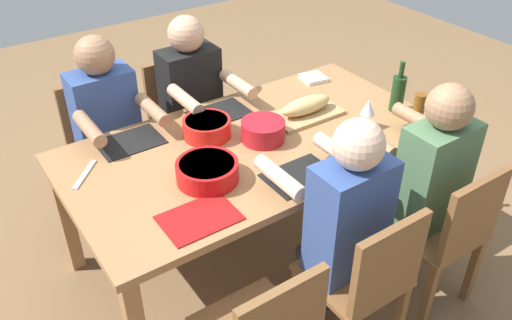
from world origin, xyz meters
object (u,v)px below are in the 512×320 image
Objects in this scene: dining_table at (256,154)px; serving_bowl_pasta at (207,127)px; diner_near_center at (342,218)px; wine_bottle at (398,93)px; chair_near_right at (448,232)px; chair_far_center at (183,118)px; napkin_stack at (314,78)px; cup_near_right at (362,133)px; chair_near_center at (366,279)px; serving_bowl_fruit at (207,170)px; beer_bottle at (418,113)px; wine_glass at (368,108)px; serving_bowl_salad at (264,130)px; cutting_board at (306,114)px; diner_far_left at (109,125)px; bread_loaf at (306,105)px; diner_near_right at (426,177)px; chair_far_left at (103,143)px; diner_far_center at (194,100)px.

dining_table is 0.29m from serving_bowl_pasta.
wine_bottle is (0.84, 0.49, 0.15)m from diner_near_center.
chair_near_right is 1.76m from chair_far_center.
diner_near_center is 1.27m from napkin_stack.
dining_table is at bearing 145.56° from cup_near_right.
diner_near_center is at bearing 90.00° from chair_near_center.
cup_near_right reaches higher than serving_bowl_fruit.
wine_glass is at bearing 135.60° from beer_bottle.
serving_bowl_fruit is at bearing -161.38° from serving_bowl_salad.
cup_near_right is at bearing 99.66° from chair_near_right.
chair_far_center is at bearing 116.14° from cutting_board.
serving_bowl_pasta is (0.36, -0.46, 0.10)m from diner_far_left.
bread_loaf is at bearing -134.92° from napkin_stack.
serving_bowl_fruit is at bearing -164.12° from bread_loaf.
diner_near_right reaches higher than serving_bowl_fruit.
cup_near_right is at bearing -160.64° from wine_bottle.
chair_far_center is (-0.53, 1.68, 0.00)m from chair_near_right.
diner_near_right is at bearing -75.52° from cup_near_right.
diner_near_right reaches higher than chair_near_center.
napkin_stack reaches higher than cutting_board.
chair_near_right is at bearing -57.67° from chair_far_left.
chair_far_left is at bearing 136.14° from beer_bottle.
chair_far_left is 3.42× the size of serving_bowl_pasta.
chair_far_left and bread_loaf have the same top height.
wine_glass is (0.56, 0.45, 0.16)m from diner_near_center.
chair_near_center is 1.51m from diner_far_center.
chair_far_center reaches higher than serving_bowl_fruit.
napkin_stack is (0.70, -0.26, 0.05)m from diner_far_center.
diner_far_left reaches higher than dining_table.
dining_table is 0.39m from cutting_board.
chair_near_right reaches higher than cutting_board.
chair_far_left reaches higher than serving_bowl_salad.
cutting_board is (0.38, 0.91, 0.27)m from chair_near_center.
diner_far_left is 1.09m from bread_loaf.
diner_near_right is 0.38m from beer_bottle.
wine_bottle is 2.07× the size of napkin_stack.
serving_bowl_salad is at bearing 86.17° from diner_near_center.
bread_loaf is at bearing -57.21° from diner_far_center.
serving_bowl_pasta is at bearing 99.58° from chair_near_center.
cup_near_right is (0.97, -1.14, 0.31)m from chair_far_left.
wine_glass is (0.19, -0.28, 0.11)m from cutting_board.
diner_near_right is 1.41× the size of chair_far_center.
serving_bowl_salad is (0.04, -0.85, 0.32)m from chair_far_center.
diner_far_center is 11.24× the size of cup_near_right.
diner_near_center is 4.14× the size of wine_bottle.
diner_near_center is (0.53, -1.31, 0.00)m from diner_far_left.
serving_bowl_pasta is at bearing 167.42° from cutting_board.
chair_near_center is at bearing -72.44° from chair_far_left.
cutting_board is at bearing 0.00° from bread_loaf.
bread_loaf is (0.38, 0.73, 0.11)m from diner_near_center.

